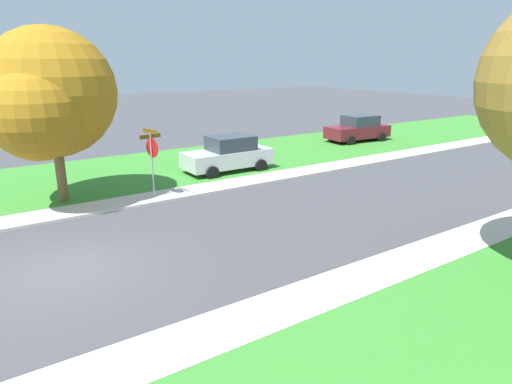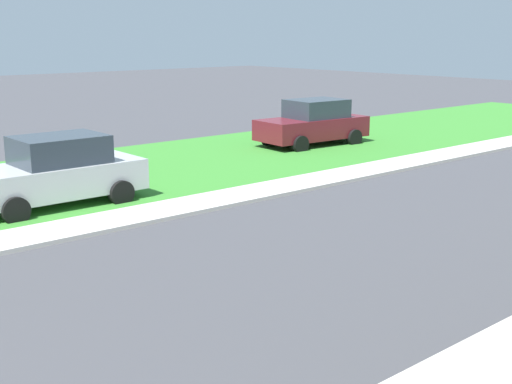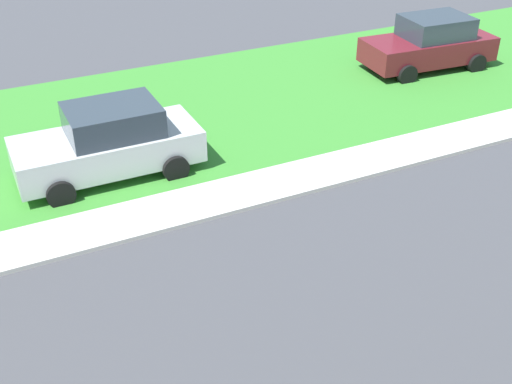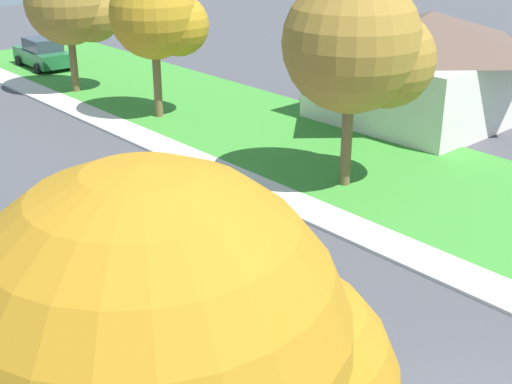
{
  "view_description": "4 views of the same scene",
  "coord_description": "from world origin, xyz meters",
  "px_view_note": "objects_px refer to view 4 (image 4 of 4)",
  "views": [
    {
      "loc": [
        11.63,
        -1.76,
        5.31
      ],
      "look_at": [
        0.68,
        5.57,
        1.4
      ],
      "focal_mm": 31.5,
      "sensor_mm": 36.0,
      "label": 1
    },
    {
      "loc": [
        8.65,
        2.15,
        4.2
      ],
      "look_at": [
        -0.38,
        9.91,
        1.4
      ],
      "focal_mm": 47.64,
      "sensor_mm": 36.0,
      "label": 2
    },
    {
      "loc": [
        6.75,
        6.18,
        7.74
      ],
      "look_at": [
        -2.58,
        10.75,
        1.4
      ],
      "focal_mm": 45.27,
      "sensor_mm": 36.0,
      "label": 3
    },
    {
      "loc": [
        -9.56,
        -4.44,
        8.9
      ],
      "look_at": [
        2.27,
        9.14,
        1.4
      ],
      "focal_mm": 49.16,
      "sensor_mm": 36.0,
      "label": 4
    }
  ],
  "objects_px": {
    "tree_sidewalk_near": "(361,48)",
    "house_right_setback": "(428,63)",
    "tree_sidewalk_mid": "(160,18)",
    "stop_sign_far_corner": "(133,352)",
    "tree_across_right": "(181,367)",
    "tree_sidewalk_far": "(74,5)",
    "car_green_near_corner": "(43,53)"
  },
  "relations": [
    {
      "from": "tree_sidewalk_far",
      "to": "tree_sidewalk_mid",
      "type": "relative_size",
      "value": 1.02
    },
    {
      "from": "car_green_near_corner",
      "to": "stop_sign_far_corner",
      "type": "bearing_deg",
      "value": -112.45
    },
    {
      "from": "car_green_near_corner",
      "to": "house_right_setback",
      "type": "relative_size",
      "value": 0.47
    },
    {
      "from": "stop_sign_far_corner",
      "to": "tree_sidewalk_mid",
      "type": "height_order",
      "value": "tree_sidewalk_mid"
    },
    {
      "from": "house_right_setback",
      "to": "stop_sign_far_corner",
      "type": "bearing_deg",
      "value": -156.17
    },
    {
      "from": "tree_sidewalk_far",
      "to": "car_green_near_corner",
      "type": "bearing_deg",
      "value": 81.5
    },
    {
      "from": "stop_sign_far_corner",
      "to": "car_green_near_corner",
      "type": "height_order",
      "value": "stop_sign_far_corner"
    },
    {
      "from": "tree_sidewalk_near",
      "to": "tree_across_right",
      "type": "height_order",
      "value": "tree_sidewalk_near"
    },
    {
      "from": "tree_sidewalk_mid",
      "to": "tree_sidewalk_near",
      "type": "height_order",
      "value": "tree_sidewalk_near"
    },
    {
      "from": "tree_sidewalk_near",
      "to": "tree_sidewalk_far",
      "type": "bearing_deg",
      "value": 92.82
    },
    {
      "from": "stop_sign_far_corner",
      "to": "tree_sidewalk_far",
      "type": "xyz_separation_m",
      "value": [
        11.13,
        22.94,
        2.41
      ]
    },
    {
      "from": "tree_sidewalk_mid",
      "to": "house_right_setback",
      "type": "distance_m",
      "value": 11.67
    },
    {
      "from": "car_green_near_corner",
      "to": "house_right_setback",
      "type": "bearing_deg",
      "value": -67.12
    },
    {
      "from": "stop_sign_far_corner",
      "to": "tree_sidewalk_near",
      "type": "bearing_deg",
      "value": 25.08
    },
    {
      "from": "car_green_near_corner",
      "to": "tree_sidewalk_near",
      "type": "distance_m",
      "value": 23.89
    },
    {
      "from": "tree_sidewalk_near",
      "to": "house_right_setback",
      "type": "distance_m",
      "value": 9.52
    },
    {
      "from": "stop_sign_far_corner",
      "to": "tree_across_right",
      "type": "distance_m",
      "value": 4.07
    },
    {
      "from": "car_green_near_corner",
      "to": "tree_sidewalk_near",
      "type": "relative_size",
      "value": 0.62
    },
    {
      "from": "tree_across_right",
      "to": "tree_sidewalk_far",
      "type": "bearing_deg",
      "value": 64.76
    },
    {
      "from": "car_green_near_corner",
      "to": "tree_sidewalk_near",
      "type": "xyz_separation_m",
      "value": [
        -0.08,
        -23.59,
        3.78
      ]
    },
    {
      "from": "tree_sidewalk_near",
      "to": "house_right_setback",
      "type": "height_order",
      "value": "tree_sidewalk_near"
    },
    {
      "from": "tree_across_right",
      "to": "house_right_setback",
      "type": "height_order",
      "value": "tree_across_right"
    },
    {
      "from": "stop_sign_far_corner",
      "to": "tree_sidewalk_far",
      "type": "distance_m",
      "value": 25.61
    },
    {
      "from": "tree_sidewalk_mid",
      "to": "tree_sidewalk_far",
      "type": "bearing_deg",
      "value": 95.53
    },
    {
      "from": "tree_sidewalk_near",
      "to": "tree_sidewalk_mid",
      "type": "bearing_deg",
      "value": 91.21
    },
    {
      "from": "tree_across_right",
      "to": "house_right_setback",
      "type": "bearing_deg",
      "value": 29.53
    },
    {
      "from": "tree_sidewalk_far",
      "to": "tree_sidewalk_near",
      "type": "relative_size",
      "value": 0.93
    },
    {
      "from": "tree_sidewalk_mid",
      "to": "house_right_setback",
      "type": "height_order",
      "value": "tree_sidewalk_mid"
    },
    {
      "from": "tree_sidewalk_far",
      "to": "tree_sidewalk_mid",
      "type": "bearing_deg",
      "value": -84.47
    },
    {
      "from": "stop_sign_far_corner",
      "to": "car_green_near_corner",
      "type": "distance_m",
      "value": 31.61
    },
    {
      "from": "tree_sidewalk_near",
      "to": "tree_across_right",
      "type": "xyz_separation_m",
      "value": [
        -13.2,
        -8.86,
        -0.65
      ]
    },
    {
      "from": "tree_sidewalk_near",
      "to": "tree_across_right",
      "type": "relative_size",
      "value": 1.08
    }
  ]
}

